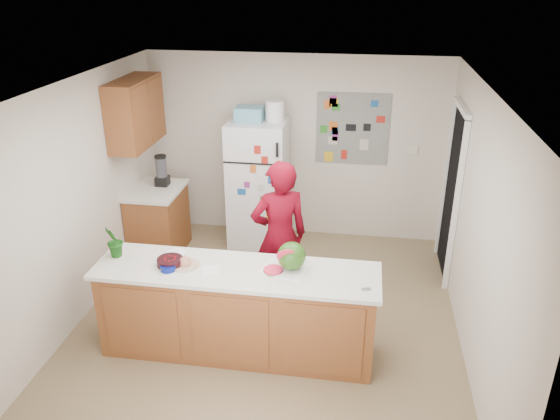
% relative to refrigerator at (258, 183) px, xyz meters
% --- Properties ---
extents(floor, '(4.00, 4.50, 0.02)m').
position_rel_refrigerator_xyz_m(floor, '(0.45, -1.88, -0.86)').
color(floor, brown).
rests_on(floor, ground).
extents(wall_back, '(4.00, 0.02, 2.50)m').
position_rel_refrigerator_xyz_m(wall_back, '(0.45, 0.38, 0.40)').
color(wall_back, beige).
rests_on(wall_back, ground).
extents(wall_left, '(0.02, 4.50, 2.50)m').
position_rel_refrigerator_xyz_m(wall_left, '(-1.56, -1.88, 0.40)').
color(wall_left, beige).
rests_on(wall_left, ground).
extents(wall_right, '(0.02, 4.50, 2.50)m').
position_rel_refrigerator_xyz_m(wall_right, '(2.46, -1.88, 0.40)').
color(wall_right, beige).
rests_on(wall_right, ground).
extents(ceiling, '(4.00, 4.50, 0.02)m').
position_rel_refrigerator_xyz_m(ceiling, '(0.45, -1.88, 1.66)').
color(ceiling, white).
rests_on(ceiling, wall_back).
extents(doorway, '(0.03, 0.85, 2.04)m').
position_rel_refrigerator_xyz_m(doorway, '(2.44, -0.43, 0.17)').
color(doorway, black).
rests_on(doorway, ground).
extents(peninsula_base, '(2.60, 0.62, 0.88)m').
position_rel_refrigerator_xyz_m(peninsula_base, '(0.25, -2.38, -0.41)').
color(peninsula_base, brown).
rests_on(peninsula_base, floor).
extents(peninsula_top, '(2.68, 0.70, 0.04)m').
position_rel_refrigerator_xyz_m(peninsula_top, '(0.25, -2.38, 0.05)').
color(peninsula_top, silver).
rests_on(peninsula_top, peninsula_base).
extents(side_counter_base, '(0.60, 0.80, 0.86)m').
position_rel_refrigerator_xyz_m(side_counter_base, '(-1.24, -0.53, -0.42)').
color(side_counter_base, brown).
rests_on(side_counter_base, floor).
extents(side_counter_top, '(0.64, 0.84, 0.04)m').
position_rel_refrigerator_xyz_m(side_counter_top, '(-1.24, -0.53, 0.03)').
color(side_counter_top, silver).
rests_on(side_counter_top, side_counter_base).
extents(upper_cabinets, '(0.35, 1.00, 0.80)m').
position_rel_refrigerator_xyz_m(upper_cabinets, '(-1.37, -0.58, 1.05)').
color(upper_cabinets, brown).
rests_on(upper_cabinets, wall_left).
extents(refrigerator, '(0.75, 0.70, 1.70)m').
position_rel_refrigerator_xyz_m(refrigerator, '(0.00, 0.00, 0.00)').
color(refrigerator, silver).
rests_on(refrigerator, floor).
extents(fridge_top_bin, '(0.35, 0.28, 0.18)m').
position_rel_refrigerator_xyz_m(fridge_top_bin, '(-0.10, 0.00, 0.94)').
color(fridge_top_bin, '#5999B2').
rests_on(fridge_top_bin, refrigerator).
extents(photo_collage, '(0.95, 0.01, 0.95)m').
position_rel_refrigerator_xyz_m(photo_collage, '(1.20, 0.36, 0.70)').
color(photo_collage, slate).
rests_on(photo_collage, wall_back).
extents(person, '(0.74, 0.63, 1.71)m').
position_rel_refrigerator_xyz_m(person, '(0.53, -1.53, 0.01)').
color(person, '#5F0411').
rests_on(person, floor).
extents(blender_appliance, '(0.14, 0.14, 0.38)m').
position_rel_refrigerator_xyz_m(blender_appliance, '(-1.19, -0.38, 0.24)').
color(blender_appliance, black).
rests_on(blender_appliance, side_counter_top).
extents(cutting_board, '(0.46, 0.39, 0.01)m').
position_rel_refrigerator_xyz_m(cutting_board, '(0.70, -2.32, 0.08)').
color(cutting_board, white).
rests_on(cutting_board, peninsula_top).
extents(watermelon, '(0.26, 0.26, 0.26)m').
position_rel_refrigerator_xyz_m(watermelon, '(0.76, -2.30, 0.21)').
color(watermelon, '#175F0F').
rests_on(watermelon, cutting_board).
extents(watermelon_slice, '(0.17, 0.17, 0.02)m').
position_rel_refrigerator_xyz_m(watermelon_slice, '(0.60, -2.37, 0.09)').
color(watermelon_slice, '#C4303A').
rests_on(watermelon_slice, cutting_board).
extents(cherry_bowl, '(0.30, 0.30, 0.07)m').
position_rel_refrigerator_xyz_m(cherry_bowl, '(-0.38, -2.40, 0.11)').
color(cherry_bowl, black).
rests_on(cherry_bowl, peninsula_top).
extents(white_bowl, '(0.21, 0.21, 0.06)m').
position_rel_refrigerator_xyz_m(white_bowl, '(-0.37, -2.26, 0.10)').
color(white_bowl, silver).
rests_on(white_bowl, peninsula_top).
extents(cobalt_bowl, '(0.17, 0.17, 0.05)m').
position_rel_refrigerator_xyz_m(cobalt_bowl, '(-0.37, -2.49, 0.10)').
color(cobalt_bowl, navy).
rests_on(cobalt_bowl, peninsula_top).
extents(plate, '(0.33, 0.33, 0.02)m').
position_rel_refrigerator_xyz_m(plate, '(-0.24, -2.39, 0.08)').
color(plate, '#C3B499').
rests_on(plate, peninsula_top).
extents(paper_towel, '(0.20, 0.19, 0.02)m').
position_rel_refrigerator_xyz_m(paper_towel, '(0.03, -2.45, 0.08)').
color(paper_towel, white).
rests_on(paper_towel, peninsula_top).
extents(keys, '(0.09, 0.06, 0.01)m').
position_rel_refrigerator_xyz_m(keys, '(1.45, -2.55, 0.08)').
color(keys, gray).
rests_on(keys, peninsula_top).
extents(potted_plant, '(0.19, 0.22, 0.34)m').
position_rel_refrigerator_xyz_m(potted_plant, '(-0.95, -2.33, 0.24)').
color(potted_plant, '#0F470C').
rests_on(potted_plant, peninsula_top).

